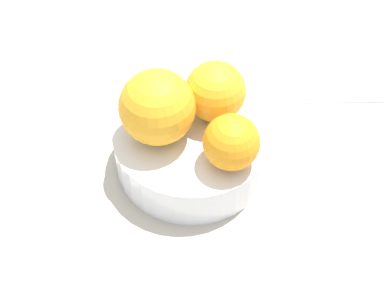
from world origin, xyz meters
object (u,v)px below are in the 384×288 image
at_px(orange_in_bowl_0, 157,107).
at_px(orange_in_bowl_2, 231,142).
at_px(fruit_bowl, 192,148).
at_px(orange_in_bowl_1, 215,92).
at_px(folded_napkin, 341,68).

height_order(orange_in_bowl_0, orange_in_bowl_2, orange_in_bowl_0).
height_order(fruit_bowl, orange_in_bowl_1, orange_in_bowl_1).
bearing_deg(folded_napkin, fruit_bowl, -26.63).
bearing_deg(orange_in_bowl_2, fruit_bowl, -110.64).
relative_size(orange_in_bowl_0, folded_napkin, 0.60).
bearing_deg(fruit_bowl, orange_in_bowl_2, 69.36).
distance_m(fruit_bowl, orange_in_bowl_1, 0.08).
relative_size(orange_in_bowl_1, orange_in_bowl_2, 1.15).
height_order(orange_in_bowl_2, folded_napkin, orange_in_bowl_2).
xyz_separation_m(orange_in_bowl_1, orange_in_bowl_2, (0.06, 0.04, -0.00)).
bearing_deg(orange_in_bowl_1, orange_in_bowl_2, 36.77).
relative_size(fruit_bowl, orange_in_bowl_0, 2.17).
distance_m(fruit_bowl, folded_napkin, 0.28).
bearing_deg(orange_in_bowl_2, orange_in_bowl_1, -143.23).
bearing_deg(orange_in_bowl_0, orange_in_bowl_2, 88.16).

